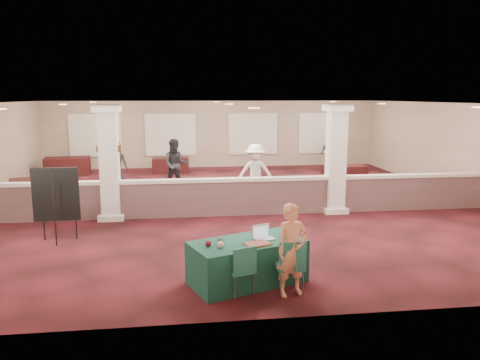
{
  "coord_description": "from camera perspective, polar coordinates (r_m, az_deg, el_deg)",
  "views": [
    {
      "loc": [
        -1.53,
        -14.69,
        3.44
      ],
      "look_at": [
        0.09,
        -2.0,
        1.13
      ],
      "focal_mm": 35.0,
      "sensor_mm": 36.0,
      "label": 1
    }
  ],
  "objects": [
    {
      "name": "wall_right",
      "position": [
        17.61,
        25.6,
        3.24
      ],
      "size": [
        0.04,
        16.0,
        3.2
      ],
      "primitive_type": "cube",
      "color": "#88735E",
      "rests_on": "ground"
    },
    {
      "name": "column_right",
      "position": [
        14.06,
        11.6,
        2.67
      ],
      "size": [
        0.72,
        0.72,
        3.2
      ],
      "color": "silver",
      "rests_on": "ground"
    },
    {
      "name": "easel_board",
      "position": [
        11.76,
        -21.53,
        -1.75
      ],
      "size": [
        1.06,
        0.54,
        1.8
      ],
      "rotation": [
        0.0,
        0.0,
        0.04
      ],
      "color": "black",
      "rests_on": "ground"
    },
    {
      "name": "yarn_red",
      "position": [
        8.39,
        -3.9,
        -7.73
      ],
      "size": [
        0.11,
        0.11,
        0.11
      ],
      "primitive_type": "sphere",
      "color": "maroon",
      "rests_on": "near_table"
    },
    {
      "name": "column_left",
      "position": [
        13.46,
        -15.63,
        2.16
      ],
      "size": [
        0.72,
        0.72,
        3.2
      ],
      "color": "silver",
      "rests_on": "ground"
    },
    {
      "name": "attendee_b",
      "position": [
        15.41,
        1.89,
        0.91
      ],
      "size": [
        1.28,
        0.73,
        1.89
      ],
      "primitive_type": "imported",
      "rotation": [
        0.0,
        0.0,
        -0.15
      ],
      "color": "silver",
      "rests_on": "ground"
    },
    {
      "name": "woman",
      "position": [
        8.2,
        6.38,
        -8.46
      ],
      "size": [
        0.67,
        0.54,
        1.63
      ],
      "primitive_type": "imported",
      "rotation": [
        0.0,
        0.0,
        0.28
      ],
      "color": "tan",
      "rests_on": "ground"
    },
    {
      "name": "laptop_screen",
      "position": [
        8.86,
        2.55,
        -6.16
      ],
      "size": [
        0.34,
        0.14,
        0.24
      ],
      "primitive_type": "cube",
      "rotation": [
        0.0,
        0.0,
        0.36
      ],
      "color": "silver",
      "rests_on": "near_table"
    },
    {
      "name": "partition_wall",
      "position": [
        13.59,
        -0.64,
        -1.96
      ],
      "size": [
        15.6,
        0.28,
        1.1
      ],
      "color": "#54393A",
      "rests_on": "ground"
    },
    {
      "name": "yarn_cream",
      "position": [
        8.31,
        -2.39,
        -7.85
      ],
      "size": [
        0.12,
        0.12,
        0.12
      ],
      "primitive_type": "sphere",
      "color": "#F1E2C6",
      "rests_on": "near_table"
    },
    {
      "name": "screen_glow",
      "position": [
        8.86,
        2.57,
        -6.27
      ],
      "size": [
        0.31,
        0.12,
        0.21
      ],
      "primitive_type": "cube",
      "rotation": [
        0.0,
        0.0,
        0.36
      ],
      "color": "silver",
      "rests_on": "near_table"
    },
    {
      "name": "far_table_front_center",
      "position": [
        15.6,
        -3.85,
        -1.1
      ],
      "size": [
        1.87,
        0.95,
        0.75
      ],
      "primitive_type": "cube",
      "rotation": [
        0.0,
        0.0,
        0.01
      ],
      "color": "black",
      "rests_on": "ground"
    },
    {
      "name": "conf_chair_main",
      "position": [
        8.33,
        6.2,
        -9.9
      ],
      "size": [
        0.5,
        0.5,
        0.98
      ],
      "rotation": [
        0.0,
        0.0,
        -0.01
      ],
      "color": "#205E58",
      "rests_on": "ground"
    },
    {
      "name": "far_table_back_left",
      "position": [
        21.98,
        -20.27,
        1.61
      ],
      "size": [
        2.0,
        1.18,
        0.77
      ],
      "primitive_type": "cube",
      "rotation": [
        0.0,
        0.0,
        0.12
      ],
      "color": "black",
      "rests_on": "ground"
    },
    {
      "name": "sconce_left",
      "position": [
        13.46,
        -16.88,
        3.66
      ],
      "size": [
        0.12,
        0.12,
        0.18
      ],
      "color": "brown",
      "rests_on": "column_left"
    },
    {
      "name": "far_table_front_right",
      "position": [
        15.82,
        7.63,
        -0.96
      ],
      "size": [
        2.07,
        1.3,
        0.78
      ],
      "primitive_type": "cube",
      "rotation": [
        0.0,
        0.0,
        -0.18
      ],
      "color": "black",
      "rests_on": "ground"
    },
    {
      "name": "ground",
      "position": [
        15.16,
        -1.29,
        -2.87
      ],
      "size": [
        16.0,
        16.0,
        0.0
      ],
      "primitive_type": "plane",
      "color": "#4B121A",
      "rests_on": "ground"
    },
    {
      "name": "attendee_d",
      "position": [
        18.54,
        -14.86,
        1.95
      ],
      "size": [
        0.93,
        0.6,
        1.75
      ],
      "primitive_type": "imported",
      "rotation": [
        0.0,
        0.0,
        2.99
      ],
      "color": "black",
      "rests_on": "ground"
    },
    {
      "name": "sconce_right",
      "position": [
        13.38,
        -14.51,
        3.74
      ],
      "size": [
        0.12,
        0.12,
        0.18
      ],
      "color": "brown",
      "rests_on": "column_left"
    },
    {
      "name": "yarn_grey",
      "position": [
        8.56,
        -2.43,
        -7.32
      ],
      "size": [
        0.11,
        0.11,
        0.11
      ],
      "primitive_type": "sphere",
      "color": "#48474C",
      "rests_on": "near_table"
    },
    {
      "name": "laptop_base",
      "position": [
        8.79,
        2.96,
        -7.17
      ],
      "size": [
        0.43,
        0.36,
        0.02
      ],
      "primitive_type": "cube",
      "rotation": [
        0.0,
        0.0,
        0.36
      ],
      "color": "silver",
      "rests_on": "near_table"
    },
    {
      "name": "far_table_back_right",
      "position": [
        19.29,
        12.6,
        0.74
      ],
      "size": [
        1.73,
        0.97,
        0.67
      ],
      "primitive_type": "cube",
      "rotation": [
        0.0,
        0.0,
        0.09
      ],
      "color": "black",
      "rests_on": "ground"
    },
    {
      "name": "scissors",
      "position": [
        8.79,
        5.97,
        -7.25
      ],
      "size": [
        0.13,
        0.08,
        0.01
      ],
      "primitive_type": "cube",
      "rotation": [
        0.0,
        0.0,
        0.36
      ],
      "color": "red",
      "rests_on": "near_table"
    },
    {
      "name": "ceiling",
      "position": [
        14.77,
        -1.34,
        9.31
      ],
      "size": [
        16.0,
        16.0,
        0.02
      ],
      "primitive_type": "cube",
      "color": "white",
      "rests_on": "wall_back"
    },
    {
      "name": "wall_front",
      "position": [
        7.1,
        5.44,
        -4.8
      ],
      "size": [
        16.0,
        0.04,
        3.2
      ],
      "primitive_type": "cube",
      "color": "#88735E",
      "rests_on": "ground"
    },
    {
      "name": "wall_back",
      "position": [
        22.82,
        -3.41,
        5.59
      ],
      "size": [
        16.0,
        0.04,
        3.2
      ],
      "primitive_type": "cube",
      "color": "#88735E",
      "rests_on": "ground"
    },
    {
      "name": "knitting",
      "position": [
        8.48,
        2.13,
        -7.79
      ],
      "size": [
        0.53,
        0.46,
        0.03
      ],
      "primitive_type": "cube",
      "rotation": [
        0.0,
        0.0,
        0.36
      ],
      "color": "#AE3E1B",
      "rests_on": "near_table"
    },
    {
      "name": "conf_chair_side",
      "position": [
        8.21,
        0.2,
        -10.48
      ],
      "size": [
        0.58,
        0.58,
        0.91
      ],
      "rotation": [
        0.0,
        0.0,
        0.34
      ],
      "color": "#205E58",
      "rests_on": "ground"
    },
    {
      "name": "near_table",
      "position": [
        8.82,
        0.9,
        -9.93
      ],
      "size": [
        2.31,
        1.71,
        0.8
      ],
      "primitive_type": "cube",
      "rotation": [
        0.0,
        0.0,
        0.36
      ],
      "color": "#0F372C",
      "rests_on": "ground"
    },
    {
      "name": "attendee_a",
      "position": [
        17.3,
        -7.86,
        1.85
      ],
      "size": [
        0.91,
        0.51,
        1.89
      ],
      "primitive_type": "imported",
      "rotation": [
        0.0,
        0.0,
        -0.0
      ],
      "color": "black",
      "rests_on": "ground"
    },
    {
      "name": "far_table_back_center",
      "position": [
        21.42,
        -8.45,
        1.78
      ],
      "size": [
        1.63,
        0.82,
        0.66
      ],
      "primitive_type": "cube",
      "rotation": [
        0.0,
        0.0,
        -0.0
      ],
      "color": "black",
      "rests_on": "ground"
    },
    {
      "name": "far_table_front_left",
      "position": [
        17.31,
        -23.43,
        -0.92
      ],
      "size": [
        1.89,
        1.39,
        0.69
      ],
      "primitive_type": "cube",
      "rotation": [
        0.0,
        0.0,
        0.36
      ],
      "color": "black",
      "rests_on": "ground"
    },
    {
      "name": "attendee_c",
      "position": [
        21.93,
        10.86,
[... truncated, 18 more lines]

